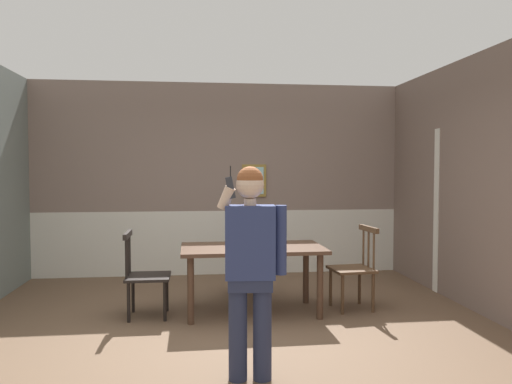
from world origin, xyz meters
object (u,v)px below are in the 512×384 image
object	(u,v)px
chair_at_table_head	(145,275)
dining_table	(253,255)
person_figure	(251,260)
chair_by_doorway	(355,268)
chair_near_window	(244,257)

from	to	relation	value
chair_at_table_head	dining_table	bearing A→B (deg)	90.66
person_figure	chair_at_table_head	bearing A→B (deg)	-56.85
dining_table	chair_by_doorway	distance (m)	1.18
dining_table	person_figure	xyz separation A→B (m)	(-0.21, -1.75, 0.27)
dining_table	chair_by_doorway	world-z (taller)	chair_by_doorway
dining_table	chair_near_window	size ratio (longest dim) A/B	1.53
dining_table	chair_at_table_head	xyz separation A→B (m)	(-1.17, -0.01, -0.19)
dining_table	chair_at_table_head	size ratio (longest dim) A/B	1.70
chair_at_table_head	person_figure	bearing A→B (deg)	28.87
chair_by_doorway	chair_at_table_head	distance (m)	2.33
person_figure	chair_near_window	bearing A→B (deg)	-90.08
dining_table	chair_near_window	bearing A→B (deg)	90.95
chair_near_window	chair_at_table_head	xyz separation A→B (m)	(-1.15, -0.83, -0.02)
chair_near_window	chair_by_doorway	world-z (taller)	chair_near_window
chair_near_window	chair_by_doorway	bearing A→B (deg)	140.59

